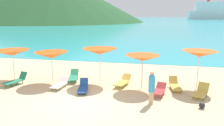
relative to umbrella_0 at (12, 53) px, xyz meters
The scene contains 18 objects.
ground_plane 9.36m from the umbrella_0, 49.58° to the left, with size 50.00×100.00×0.30m, color beige.
ocean_water 226.73m from the umbrella_0, 88.50° to the left, with size 650.00×440.00×0.02m, color #2DADBC.
umbrella_0 is the anchor object (origin of this frame).
umbrella_1 2.93m from the umbrella_0, ahead, with size 2.25×2.25×2.07m.
umbrella_2 6.06m from the umbrella_0, ahead, with size 2.24×2.24×2.31m.
umbrella_3 8.83m from the umbrella_0, ahead, with size 2.11×2.11×2.09m.
umbrella_4 12.15m from the umbrella_0, ahead, with size 2.11×2.11×2.34m.
lounge_chair_0 7.79m from the umbrella_0, ahead, with size 0.95×1.76×0.59m.
lounge_chair_1 10.06m from the umbrella_0, ahead, with size 0.84×1.51×0.57m.
lounge_chair_2 12.25m from the umbrella_0, ahead, with size 1.11×1.52×0.67m.
lounge_chair_3 4.31m from the umbrella_0, 14.37° to the right, with size 0.68×1.56×0.50m.
lounge_chair_4 5.87m from the umbrella_0, 13.66° to the right, with size 0.85×1.65×0.62m.
lounge_chair_5 2.05m from the umbrella_0, 50.20° to the right, with size 0.97×1.64×0.71m.
lounge_chair_6 10.93m from the umbrella_0, ahead, with size 0.75×1.60×0.65m.
lounge_chair_7 4.47m from the umbrella_0, ahead, with size 0.98×1.84×0.63m.
beachgoer_1 9.81m from the umbrella_0, 14.35° to the right, with size 0.31×0.31×1.69m.
beach_ball 12.25m from the umbrella_0, 11.84° to the right, with size 0.29×0.29×0.29m, color #26262D.
cruise_ship 230.26m from the umbrella_0, 73.94° to the left, with size 48.44×15.24×19.88m.
Camera 1 is at (3.65, -9.85, 4.42)m, focal length 34.78 mm.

